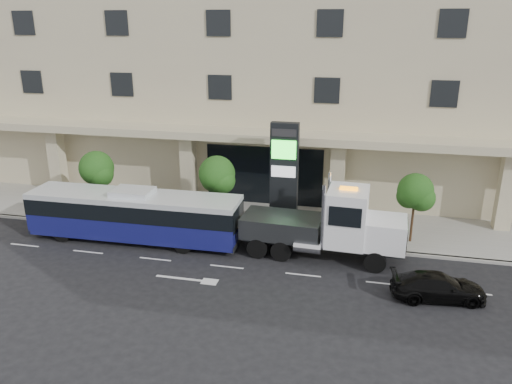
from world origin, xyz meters
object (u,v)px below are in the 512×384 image
at_px(city_bus, 134,215).
at_px(signage_pylon, 284,177).
at_px(tow_truck, 330,226).
at_px(black_sedan, 438,287).

height_order(city_bus, signage_pylon, signage_pylon).
xyz_separation_m(tow_truck, black_sedan, (5.26, -3.16, -1.22)).
bearing_deg(black_sedan, tow_truck, 51.35).
bearing_deg(city_bus, black_sedan, -11.12).
height_order(black_sedan, signage_pylon, signage_pylon).
xyz_separation_m(city_bus, signage_pylon, (8.14, 3.21, 1.87)).
distance_m(city_bus, tow_truck, 11.15).
bearing_deg(black_sedan, signage_pylon, 45.53).
height_order(city_bus, tow_truck, tow_truck).
bearing_deg(tow_truck, signage_pylon, 137.48).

